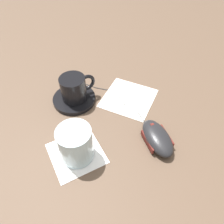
{
  "coord_description": "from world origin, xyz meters",
  "views": [
    {
      "loc": [
        0.31,
        -0.18,
        0.45
      ],
      "look_at": [
        0.01,
        0.07,
        0.03
      ],
      "focal_mm": 35.0,
      "sensor_mm": 36.0,
      "label": 1
    }
  ],
  "objects_px": {
    "computer_mouse": "(157,138)",
    "drinking_glass": "(76,144)",
    "saucer": "(74,99)",
    "coffee_cup": "(74,88)"
  },
  "relations": [
    {
      "from": "coffee_cup",
      "to": "computer_mouse",
      "type": "xyz_separation_m",
      "value": [
        0.25,
        0.07,
        -0.03
      ]
    },
    {
      "from": "computer_mouse",
      "to": "drinking_glass",
      "type": "height_order",
      "value": "drinking_glass"
    },
    {
      "from": "saucer",
      "to": "computer_mouse",
      "type": "distance_m",
      "value": 0.27
    },
    {
      "from": "saucer",
      "to": "computer_mouse",
      "type": "bearing_deg",
      "value": 16.83
    },
    {
      "from": "drinking_glass",
      "to": "computer_mouse",
      "type": "bearing_deg",
      "value": 61.62
    },
    {
      "from": "coffee_cup",
      "to": "drinking_glass",
      "type": "distance_m",
      "value": 0.19
    },
    {
      "from": "coffee_cup",
      "to": "drinking_glass",
      "type": "height_order",
      "value": "drinking_glass"
    },
    {
      "from": "drinking_glass",
      "to": "saucer",
      "type": "bearing_deg",
      "value": 149.44
    },
    {
      "from": "computer_mouse",
      "to": "drinking_glass",
      "type": "xyz_separation_m",
      "value": [
        -0.09,
        -0.17,
        0.03
      ]
    },
    {
      "from": "computer_mouse",
      "to": "drinking_glass",
      "type": "bearing_deg",
      "value": -118.38
    }
  ]
}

